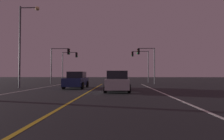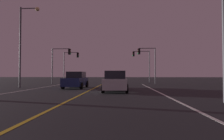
% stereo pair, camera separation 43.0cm
% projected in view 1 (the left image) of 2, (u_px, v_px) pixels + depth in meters
% --- Properties ---
extents(lane_edge_right, '(0.16, 33.47, 0.01)m').
position_uv_depth(lane_edge_right, '(182.00, 101.00, 9.40)').
color(lane_edge_right, silver).
rests_on(lane_edge_right, ground).
extents(lane_center_divider, '(0.16, 33.47, 0.01)m').
position_uv_depth(lane_center_divider, '(73.00, 101.00, 9.61)').
color(lane_center_divider, gold).
rests_on(lane_center_divider, ground).
extents(car_lead_same_lane, '(2.02, 4.30, 1.70)m').
position_uv_depth(car_lead_same_lane, '(117.00, 82.00, 14.83)').
color(car_lead_same_lane, black).
rests_on(car_lead_same_lane, ground).
extents(car_oncoming, '(2.02, 4.30, 1.70)m').
position_uv_depth(car_oncoming, '(76.00, 80.00, 18.51)').
color(car_oncoming, black).
rests_on(car_oncoming, ground).
extents(traffic_light_near_right, '(2.67, 0.36, 5.37)m').
position_uv_depth(traffic_light_near_right, '(146.00, 57.00, 26.69)').
color(traffic_light_near_right, '#4C4C51').
rests_on(traffic_light_near_right, ground).
extents(traffic_light_near_left, '(2.95, 0.36, 5.40)m').
position_uv_depth(traffic_light_near_left, '(60.00, 57.00, 27.17)').
color(traffic_light_near_left, '#4C4C51').
rests_on(traffic_light_near_left, ground).
extents(traffic_light_far_right, '(3.12, 0.36, 5.63)m').
position_uv_depth(traffic_light_far_right, '(140.00, 59.00, 32.20)').
color(traffic_light_far_right, '#4C4C51').
rests_on(traffic_light_far_right, ground).
extents(traffic_light_far_left, '(2.87, 0.36, 5.50)m').
position_uv_depth(traffic_light_far_left, '(70.00, 60.00, 32.67)').
color(traffic_light_far_left, '#4C4C51').
rests_on(traffic_light_far_left, ground).
extents(street_lamp_right_near, '(2.25, 0.44, 7.62)m').
position_uv_depth(street_lamp_right_near, '(217.00, 6.00, 9.12)').
color(street_lamp_right_near, '#4C4C51').
rests_on(street_lamp_right_near, ground).
extents(street_lamp_left_mid, '(2.15, 0.44, 8.65)m').
position_uv_depth(street_lamp_left_mid, '(24.00, 36.00, 18.91)').
color(street_lamp_left_mid, '#4C4C51').
rests_on(street_lamp_left_mid, ground).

